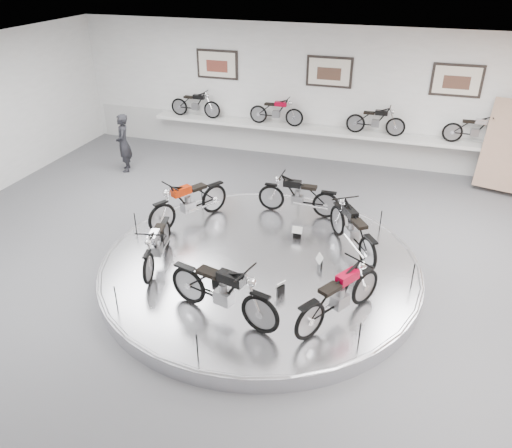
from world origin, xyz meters
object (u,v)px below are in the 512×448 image
(shelf, at_px, (324,131))
(bike_b, at_px, (298,195))
(bike_a, at_px, (352,229))
(bike_e, at_px, (223,290))
(bike_c, at_px, (189,201))
(bike_d, at_px, (157,244))
(visitor, at_px, (124,143))
(display_platform, at_px, (260,267))
(bike_f, at_px, (339,295))

(shelf, height_order, bike_b, bike_b)
(bike_a, xyz_separation_m, bike_b, (-1.44, 1.27, -0.03))
(bike_e, bearing_deg, bike_c, 138.20)
(bike_a, height_order, bike_d, bike_a)
(shelf, bearing_deg, bike_c, -110.85)
(bike_a, xyz_separation_m, visitor, (-7.11, 2.99, 0.04))
(display_platform, relative_size, bike_d, 4.09)
(shelf, distance_m, bike_c, 5.71)
(shelf, xyz_separation_m, bike_f, (1.80, -7.74, -0.19))
(bike_b, distance_m, bike_c, 2.55)
(bike_e, xyz_separation_m, visitor, (-5.36, 5.80, 0.01))
(bike_a, bearing_deg, bike_d, 81.14)
(bike_e, bearing_deg, shelf, 103.79)
(bike_a, xyz_separation_m, bike_e, (-1.75, -2.81, 0.03))
(bike_d, xyz_separation_m, visitor, (-3.54, 4.68, 0.09))
(display_platform, xyz_separation_m, bike_a, (1.68, 0.96, 0.67))
(bike_e, distance_m, bike_f, 1.94)
(bike_b, height_order, bike_e, bike_e)
(display_platform, distance_m, bike_a, 2.05)
(bike_c, bearing_deg, visitor, -100.57)
(bike_e, distance_m, visitor, 7.90)
(bike_d, height_order, bike_e, bike_e)
(display_platform, relative_size, bike_f, 3.66)
(display_platform, height_order, visitor, visitor)
(bike_b, bearing_deg, bike_e, 85.37)
(shelf, height_order, bike_c, bike_c)
(bike_b, relative_size, bike_c, 0.91)
(bike_f, bearing_deg, display_platform, 84.55)
(bike_c, bearing_deg, bike_f, 87.62)
(shelf, distance_m, bike_a, 5.69)
(bike_a, height_order, bike_e, bike_e)
(bike_d, relative_size, visitor, 0.92)
(display_platform, relative_size, bike_b, 3.86)
(bike_d, bearing_deg, visitor, -155.19)
(display_platform, bearing_deg, bike_d, -158.84)
(display_platform, height_order, bike_c, bike_c)
(display_platform, bearing_deg, bike_c, 152.35)
(visitor, bearing_deg, bike_e, 14.02)
(display_platform, bearing_deg, bike_b, 83.99)
(bike_c, height_order, bike_f, bike_c)
(bike_b, distance_m, bike_e, 4.10)
(bike_f, bearing_deg, bike_c, 89.10)
(bike_b, bearing_deg, bike_f, 113.30)
(bike_c, height_order, visitor, visitor)
(bike_e, bearing_deg, bike_a, 72.40)
(display_platform, distance_m, bike_f, 2.34)
(shelf, relative_size, bike_c, 6.04)
(bike_b, bearing_deg, display_platform, 83.67)
(shelf, relative_size, visitor, 6.44)
(bike_d, relative_size, bike_f, 0.90)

